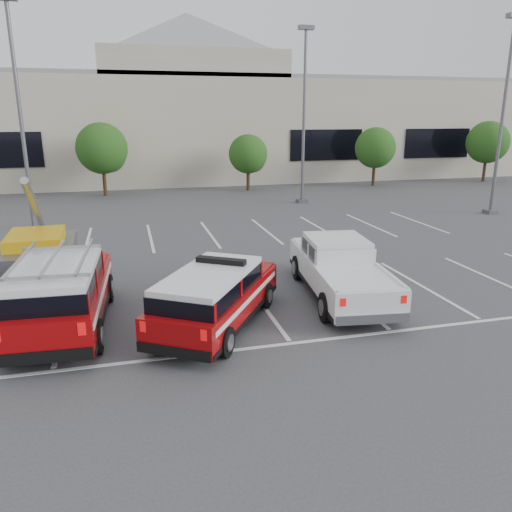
{
  "coord_description": "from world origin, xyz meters",
  "views": [
    {
      "loc": [
        -3.59,
        -13.27,
        5.32
      ],
      "look_at": [
        0.2,
        1.28,
        1.05
      ],
      "focal_mm": 35.0,
      "sensor_mm": 36.0,
      "label": 1
    }
  ],
  "objects_px": {
    "light_pole_mid": "(304,117)",
    "light_pole_right": "(502,117)",
    "tree_mid_left": "(103,150)",
    "ladder_suv": "(61,299)",
    "white_pickup": "(339,275)",
    "convention_building": "(167,122)",
    "tree_far_right": "(488,144)",
    "light_pole_left": "(21,118)",
    "tree_mid_right": "(249,155)",
    "utility_rig": "(34,259)",
    "fire_chief_suv": "(216,301)",
    "tree_right": "(376,149)"
  },
  "relations": [
    {
      "from": "light_pole_mid",
      "to": "light_pole_right",
      "type": "bearing_deg",
      "value": -33.69
    },
    {
      "from": "tree_mid_left",
      "to": "ladder_suv",
      "type": "relative_size",
      "value": 0.9
    },
    {
      "from": "tree_mid_left",
      "to": "white_pickup",
      "type": "xyz_separation_m",
      "value": [
        7.35,
        -22.14,
        -2.35
      ]
    },
    {
      "from": "convention_building",
      "to": "tree_far_right",
      "type": "distance_m",
      "value": 26.83
    },
    {
      "from": "convention_building",
      "to": "light_pole_left",
      "type": "bearing_deg",
      "value": -112.39
    },
    {
      "from": "tree_far_right",
      "to": "white_pickup",
      "type": "bearing_deg",
      "value": -135.66
    },
    {
      "from": "light_pole_right",
      "to": "tree_mid_right",
      "type": "bearing_deg",
      "value": 132.17
    },
    {
      "from": "convention_building",
      "to": "utility_rig",
      "type": "relative_size",
      "value": 14.31
    },
    {
      "from": "tree_far_right",
      "to": "fire_chief_suv",
      "type": "distance_m",
      "value": 35.57
    },
    {
      "from": "tree_mid_left",
      "to": "white_pickup",
      "type": "height_order",
      "value": "tree_mid_left"
    },
    {
      "from": "tree_mid_left",
      "to": "light_pole_right",
      "type": "xyz_separation_m",
      "value": [
        20.91,
        -12.05,
        2.14
      ]
    },
    {
      "from": "light_pole_mid",
      "to": "fire_chief_suv",
      "type": "distance_m",
      "value": 19.89
    },
    {
      "from": "tree_mid_right",
      "to": "white_pickup",
      "type": "distance_m",
      "value": 22.37
    },
    {
      "from": "tree_right",
      "to": "tree_mid_right",
      "type": "bearing_deg",
      "value": -180.0
    },
    {
      "from": "light_pole_mid",
      "to": "tree_right",
      "type": "bearing_deg",
      "value": 36.77
    },
    {
      "from": "white_pickup",
      "to": "utility_rig",
      "type": "bearing_deg",
      "value": 163.08
    },
    {
      "from": "white_pickup",
      "to": "tree_right",
      "type": "bearing_deg",
      "value": 67.44
    },
    {
      "from": "tree_mid_left",
      "to": "ladder_suv",
      "type": "distance_m",
      "value": 22.72
    },
    {
      "from": "light_pole_mid",
      "to": "light_pole_right",
      "type": "distance_m",
      "value": 10.82
    },
    {
      "from": "light_pole_right",
      "to": "ladder_suv",
      "type": "height_order",
      "value": "light_pole_right"
    },
    {
      "from": "light_pole_right",
      "to": "convention_building",
      "type": "bearing_deg",
      "value": 125.89
    },
    {
      "from": "light_pole_left",
      "to": "light_pole_mid",
      "type": "xyz_separation_m",
      "value": [
        15.0,
        4.0,
        0.0
      ]
    },
    {
      "from": "fire_chief_suv",
      "to": "tree_mid_left",
      "type": "bearing_deg",
      "value": 130.68
    },
    {
      "from": "tree_far_right",
      "to": "utility_rig",
      "type": "xyz_separation_m",
      "value": [
        -31.84,
        -18.02,
        -2.34
      ]
    },
    {
      "from": "light_pole_mid",
      "to": "fire_chief_suv",
      "type": "height_order",
      "value": "light_pole_mid"
    },
    {
      "from": "tree_right",
      "to": "light_pole_left",
      "type": "height_order",
      "value": "light_pole_left"
    },
    {
      "from": "tree_right",
      "to": "white_pickup",
      "type": "distance_m",
      "value": 25.58
    },
    {
      "from": "tree_mid_left",
      "to": "tree_right",
      "type": "distance_m",
      "value": 20.0
    },
    {
      "from": "light_pole_left",
      "to": "utility_rig",
      "type": "distance_m",
      "value": 9.24
    },
    {
      "from": "tree_mid_right",
      "to": "white_pickup",
      "type": "height_order",
      "value": "tree_mid_right"
    },
    {
      "from": "tree_far_right",
      "to": "white_pickup",
      "type": "xyz_separation_m",
      "value": [
        -22.65,
        -22.14,
        -2.35
      ]
    },
    {
      "from": "convention_building",
      "to": "tree_mid_left",
      "type": "distance_m",
      "value": 11.19
    },
    {
      "from": "white_pickup",
      "to": "utility_rig",
      "type": "distance_m",
      "value": 10.07
    },
    {
      "from": "ladder_suv",
      "to": "utility_rig",
      "type": "distance_m",
      "value": 4.78
    },
    {
      "from": "tree_mid_left",
      "to": "utility_rig",
      "type": "bearing_deg",
      "value": -95.83
    },
    {
      "from": "light_pole_left",
      "to": "light_pole_right",
      "type": "distance_m",
      "value": 24.08
    },
    {
      "from": "convention_building",
      "to": "tree_mid_left",
      "type": "bearing_deg",
      "value": -117.4
    },
    {
      "from": "light_pole_right",
      "to": "fire_chief_suv",
      "type": "height_order",
      "value": "light_pole_right"
    },
    {
      "from": "tree_mid_left",
      "to": "light_pole_mid",
      "type": "height_order",
      "value": "light_pole_mid"
    },
    {
      "from": "tree_mid_right",
      "to": "tree_far_right",
      "type": "distance_m",
      "value": 20.01
    },
    {
      "from": "tree_mid_left",
      "to": "light_pole_mid",
      "type": "relative_size",
      "value": 0.47
    },
    {
      "from": "tree_right",
      "to": "utility_rig",
      "type": "xyz_separation_m",
      "value": [
        -21.84,
        -18.02,
        -2.08
      ]
    },
    {
      "from": "ladder_suv",
      "to": "tree_mid_right",
      "type": "bearing_deg",
      "value": 68.15
    },
    {
      "from": "convention_building",
      "to": "white_pickup",
      "type": "relative_size",
      "value": 10.33
    },
    {
      "from": "convention_building",
      "to": "tree_far_right",
      "type": "bearing_deg",
      "value": -21.51
    },
    {
      "from": "light_pole_right",
      "to": "ladder_suv",
      "type": "relative_size",
      "value": 1.91
    },
    {
      "from": "convention_building",
      "to": "ladder_suv",
      "type": "distance_m",
      "value": 33.13
    },
    {
      "from": "light_pole_left",
      "to": "light_pole_right",
      "type": "height_order",
      "value": "same"
    },
    {
      "from": "white_pickup",
      "to": "light_pole_left",
      "type": "bearing_deg",
      "value": 138.0
    },
    {
      "from": "tree_right",
      "to": "white_pickup",
      "type": "bearing_deg",
      "value": -119.75
    }
  ]
}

